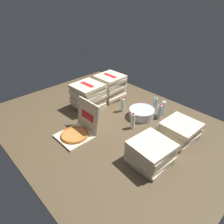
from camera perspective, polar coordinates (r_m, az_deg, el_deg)
The scene contains 12 objects.
ground_plane at distance 2.76m, azimuth -1.18°, elevation -3.58°, with size 3.20×2.40×0.02m, color #4C3D28.
open_pizza_box at distance 2.56m, azimuth -9.40°, elevation -4.97°, with size 0.39×0.45×0.41m.
pizza_stack_left_far at distance 3.34m, azimuth -0.64°, elevation 7.09°, with size 0.42×0.42×0.39m.
pizza_stack_right_far at distance 2.60m, azimuth 18.29°, elevation -4.89°, with size 0.43×0.44×0.21m.
pizza_stack_right_mid at distance 3.06m, azimuth -6.66°, elevation 4.39°, with size 0.42×0.43×0.39m.
pizza_stack_center_far at distance 2.18m, azimuth 10.80°, elevation -11.03°, with size 0.43×0.43×0.26m.
ice_bucket at distance 2.91m, azimuth 8.32°, elevation -0.28°, with size 0.36×0.36×0.12m, color #B7BABF.
water_bottle_0 at distance 2.64m, azimuth 5.86°, elevation -2.52°, with size 0.06×0.06×0.22m.
water_bottle_1 at distance 3.07m, azimuth 12.02°, elevation 2.13°, with size 0.06×0.06×0.22m.
water_bottle_2 at distance 2.99m, azimuth 2.91°, elevation 2.04°, with size 0.06×0.06×0.22m.
water_bottle_3 at distance 2.90m, azimuth 13.16°, elevation 0.10°, with size 0.06×0.06×0.22m.
water_bottle_4 at distance 2.99m, azimuth 14.11°, elevation 0.99°, with size 0.06×0.06×0.22m.
Camera 1 is at (1.68, -1.50, 1.59)m, focal length 32.66 mm.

